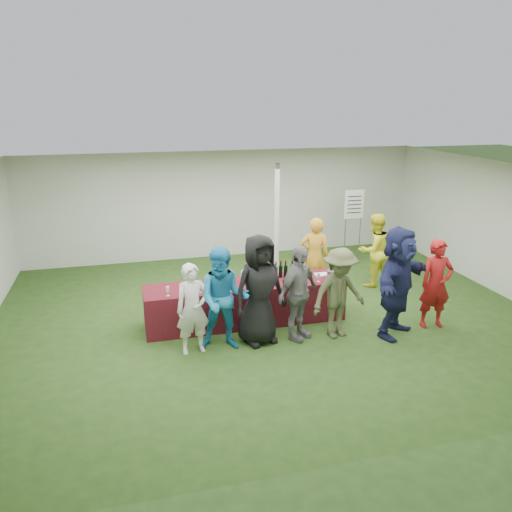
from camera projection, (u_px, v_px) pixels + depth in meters
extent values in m
plane|color=#284719|center=(269.00, 317.00, 9.36)|extent=(60.00, 60.00, 0.00)
plane|color=white|center=(226.00, 204.00, 12.64)|extent=(10.00, 0.00, 10.00)
plane|color=white|center=(374.00, 353.00, 5.26)|extent=(10.00, 0.00, 10.00)
plane|color=white|center=(505.00, 230.00, 10.15)|extent=(0.00, 8.00, 8.00)
plane|color=white|center=(270.00, 173.00, 8.54)|extent=(10.00, 10.00, 0.00)
cylinder|color=silver|center=(277.00, 230.00, 10.18)|extent=(0.10, 0.10, 2.70)
cube|color=maroon|center=(245.00, 303.00, 9.05)|extent=(3.60, 0.80, 0.75)
cylinder|color=black|center=(260.00, 275.00, 9.06)|extent=(0.07, 0.07, 0.22)
cylinder|color=black|center=(260.00, 267.00, 9.01)|extent=(0.03, 0.03, 0.08)
cylinder|color=maroon|center=(260.00, 264.00, 9.00)|extent=(0.03, 0.03, 0.02)
cylinder|color=black|center=(265.00, 273.00, 9.16)|extent=(0.07, 0.07, 0.22)
cylinder|color=black|center=(265.00, 265.00, 9.11)|extent=(0.03, 0.03, 0.08)
cylinder|color=maroon|center=(265.00, 262.00, 9.09)|extent=(0.03, 0.03, 0.02)
cylinder|color=black|center=(276.00, 273.00, 9.13)|extent=(0.07, 0.07, 0.22)
cylinder|color=black|center=(276.00, 265.00, 9.08)|extent=(0.03, 0.03, 0.08)
cylinder|color=maroon|center=(276.00, 263.00, 9.07)|extent=(0.03, 0.03, 0.02)
cylinder|color=black|center=(281.00, 271.00, 9.22)|extent=(0.07, 0.07, 0.22)
cylinder|color=black|center=(281.00, 264.00, 9.17)|extent=(0.03, 0.03, 0.08)
cylinder|color=maroon|center=(281.00, 261.00, 9.16)|extent=(0.03, 0.03, 0.02)
cylinder|color=black|center=(286.00, 271.00, 9.23)|extent=(0.07, 0.07, 0.22)
cylinder|color=black|center=(286.00, 264.00, 9.18)|extent=(0.03, 0.03, 0.08)
cylinder|color=maroon|center=(286.00, 261.00, 9.16)|extent=(0.03, 0.03, 0.02)
cylinder|color=black|center=(292.00, 271.00, 9.26)|extent=(0.07, 0.07, 0.22)
cylinder|color=black|center=(292.00, 263.00, 9.21)|extent=(0.03, 0.03, 0.08)
cylinder|color=maroon|center=(292.00, 260.00, 9.20)|extent=(0.03, 0.03, 0.02)
cylinder|color=silver|center=(168.00, 296.00, 8.38)|extent=(0.06, 0.06, 0.00)
cylinder|color=silver|center=(168.00, 293.00, 8.37)|extent=(0.01, 0.01, 0.07)
cylinder|color=silver|center=(168.00, 289.00, 8.34)|extent=(0.06, 0.06, 0.08)
cylinder|color=#48070F|center=(168.00, 291.00, 8.35)|extent=(0.05, 0.05, 0.02)
cylinder|color=silver|center=(186.00, 295.00, 8.40)|extent=(0.06, 0.06, 0.00)
cylinder|color=silver|center=(186.00, 293.00, 8.39)|extent=(0.01, 0.01, 0.07)
cylinder|color=silver|center=(186.00, 288.00, 8.36)|extent=(0.06, 0.06, 0.08)
cylinder|color=silver|center=(200.00, 292.00, 8.52)|extent=(0.06, 0.06, 0.00)
cylinder|color=silver|center=(200.00, 290.00, 8.51)|extent=(0.01, 0.01, 0.07)
cylinder|color=silver|center=(200.00, 286.00, 8.48)|extent=(0.06, 0.06, 0.08)
cylinder|color=#48070F|center=(200.00, 287.00, 8.49)|extent=(0.05, 0.05, 0.02)
cylinder|color=silver|center=(230.00, 291.00, 8.59)|extent=(0.06, 0.06, 0.00)
cylinder|color=silver|center=(230.00, 289.00, 8.57)|extent=(0.01, 0.01, 0.07)
cylinder|color=silver|center=(230.00, 284.00, 8.55)|extent=(0.06, 0.06, 0.08)
cylinder|color=silver|center=(318.00, 281.00, 9.02)|extent=(0.06, 0.06, 0.00)
cylinder|color=silver|center=(318.00, 279.00, 9.01)|extent=(0.01, 0.01, 0.07)
cylinder|color=silver|center=(319.00, 275.00, 8.99)|extent=(0.06, 0.06, 0.08)
cylinder|color=#48070F|center=(318.00, 277.00, 9.00)|extent=(0.05, 0.05, 0.02)
cylinder|color=silver|center=(243.00, 277.00, 8.97)|extent=(0.07, 0.07, 0.20)
cylinder|color=silver|center=(243.00, 271.00, 8.94)|extent=(0.03, 0.03, 0.03)
cube|color=white|center=(321.00, 275.00, 9.33)|extent=(0.25, 0.18, 0.03)
cylinder|color=slate|center=(334.00, 275.00, 9.09)|extent=(0.25, 0.25, 0.18)
cylinder|color=slate|center=(345.00, 240.00, 12.37)|extent=(0.02, 0.02, 1.10)
cylinder|color=slate|center=(359.00, 239.00, 12.46)|extent=(0.02, 0.02, 1.10)
cube|color=white|center=(354.00, 204.00, 12.14)|extent=(0.50, 0.02, 0.70)
cube|color=black|center=(355.00, 196.00, 12.07)|extent=(0.36, 0.01, 0.02)
cube|color=black|center=(355.00, 200.00, 12.10)|extent=(0.36, 0.01, 0.02)
cube|color=black|center=(354.00, 204.00, 12.13)|extent=(0.36, 0.01, 0.02)
cube|color=black|center=(354.00, 209.00, 12.16)|extent=(0.36, 0.01, 0.02)
cube|color=black|center=(354.00, 213.00, 12.19)|extent=(0.36, 0.01, 0.02)
imported|color=gold|center=(314.00, 257.00, 10.21)|extent=(0.70, 0.57, 1.64)
imported|color=yellow|center=(374.00, 250.00, 10.72)|extent=(0.89, 0.76, 1.60)
imported|color=silver|center=(193.00, 309.00, 7.87)|extent=(0.58, 0.42, 1.49)
imported|color=#1E81B7|center=(224.00, 299.00, 7.96)|extent=(0.96, 0.82, 1.71)
imported|color=black|center=(259.00, 290.00, 8.16)|extent=(1.04, 0.82, 1.86)
imported|color=slate|center=(298.00, 293.00, 8.30)|extent=(1.02, 0.87, 1.64)
imported|color=#4D5231|center=(339.00, 293.00, 8.38)|extent=(1.12, 0.80, 1.58)
imported|color=#191E43|center=(398.00, 282.00, 8.40)|extent=(1.77, 1.53, 1.93)
imported|color=#9F1515|center=(436.00, 284.00, 8.75)|extent=(0.62, 0.45, 1.61)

